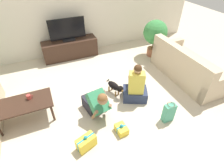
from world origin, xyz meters
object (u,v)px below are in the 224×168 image
Objects in this scene: sofa_right at (188,67)px; person_kneeling at (96,103)px; coffee_table at (23,105)px; potted_plant_corner_right at (155,34)px; person_sitting at (136,88)px; tv at (67,31)px; gift_bag_a at (169,113)px; dog at (115,87)px; gift_box_b at (86,142)px; gift_box_a at (121,129)px; mug at (29,97)px; tv_console at (70,49)px.

person_kneeling is at bearing 97.10° from sofa_right.
person_kneeling is (1.29, -0.41, -0.07)m from coffee_table.
potted_plant_corner_right is 2.18m from person_sitting.
tv is 2.65m from person_sitting.
sofa_right is at bearing -1.35° from coffee_table.
tv is at bearing 109.96° from gift_bag_a.
person_sitting is 2.14× the size of gift_bag_a.
dog reaches higher than gift_box_b.
gift_box_b is (-0.41, -0.63, -0.20)m from person_kneeling.
person_kneeling reaches higher than dog.
gift_box_a is (1.57, -1.00, -0.32)m from coffee_table.
person_kneeling is 0.69m from gift_box_a.
dog is at bearing -75.69° from tv.
mug is at bearing -120.38° from tv.
person_kneeling is 1.27m from mug.
sofa_right is at bearing 37.14° from gift_bag_a.
person_sitting is 2.51× the size of gift_box_b.
tv is 8.48× the size of mug.
gift_bag_a is at bearing -78.48° from dog.
potted_plant_corner_right reaches higher than dog.
person_kneeling reaches higher than mug.
gift_box_a is 0.71× the size of gift_box_b.
mug reaches higher than gift_bag_a.
potted_plant_corner_right reaches higher than gift_box_b.
sofa_right is 7.56× the size of gift_box_a.
gift_box_b is 3.07× the size of mug.
tv is 2.61m from person_kneeling.
coffee_table is 1.39m from gift_box_b.
tv is at bearing 78.49° from person_kneeling.
person_kneeling is at bearing -162.84° from dog.
sofa_right is 1.81× the size of potted_plant_corner_right.
gift_box_a is at bearing -36.83° from mug.
person_sitting reaches higher than gift_box_a.
potted_plant_corner_right is at bearing -20.82° from tv.
tv is at bearing 0.00° from tv_console.
sofa_right is 3.40m from tv.
tv is 2.53m from potted_plant_corner_right.
sofa_right reaches higher than mug.
mug reaches higher than dog.
dog is 1.24× the size of gift_bag_a.
mug is at bearing 146.88° from person_kneeling.
sofa_right reaches higher than coffee_table.
sofa_right is 16.52× the size of mug.
gift_box_a is (-2.28, -0.91, -0.22)m from sofa_right.
sofa_right is at bearing -147.52° from person_sitting.
sofa_right is at bearing -2.60° from mug.
coffee_table is 2.54m from tv_console.
gift_bag_a is at bearing -1.99° from gift_box_b.
tv_console reaches higher than mug.
gift_box_a is 1.84m from mug.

